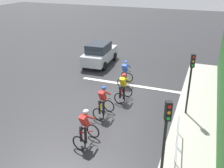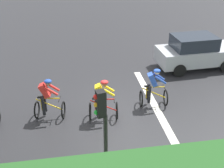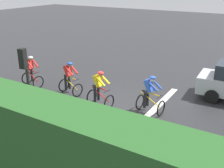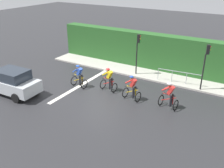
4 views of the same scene
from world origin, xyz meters
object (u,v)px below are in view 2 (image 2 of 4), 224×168
Objects in this scene: cyclist_fourth at (153,89)px; car_silver at (196,52)px; cyclist_second at (48,100)px; cyclist_mid at (102,101)px; traffic_light_near_crossing at (103,132)px.

car_silver is at bearing -45.16° from cyclist_fourth.
cyclist_mid is (-0.40, -2.02, 0.00)m from cyclist_second.
cyclist_fourth is 4.59m from car_silver.
cyclist_second is 4.18m from cyclist_fourth.
cyclist_mid is at bearing -101.08° from cyclist_second.
car_silver is at bearing -54.66° from cyclist_mid.
traffic_light_near_crossing reaches higher than cyclist_mid.
car_silver is 1.25× the size of traffic_light_near_crossing.
car_silver is (3.83, -5.41, 0.08)m from cyclist_mid.
cyclist_fourth is (0.20, -4.17, 0.00)m from cyclist_second.
cyclist_fourth is at bearing -74.47° from cyclist_mid.
car_silver reaches higher than cyclist_fourth.
cyclist_fourth is 0.40× the size of car_silver.
traffic_light_near_crossing reaches higher than car_silver.
traffic_light_near_crossing is (-4.18, 2.57, 1.43)m from cyclist_fourth.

